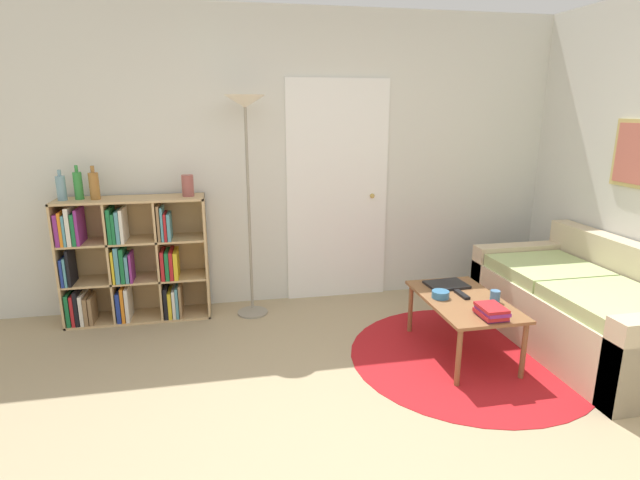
{
  "coord_description": "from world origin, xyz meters",
  "views": [
    {
      "loc": [
        -0.73,
        -2.06,
        1.76
      ],
      "look_at": [
        -0.04,
        1.31,
        0.85
      ],
      "focal_mm": 28.0,
      "sensor_mm": 36.0,
      "label": 1
    }
  ],
  "objects": [
    {
      "name": "ground_plane",
      "position": [
        0.0,
        0.0,
        0.0
      ],
      "size": [
        14.0,
        14.0,
        0.0
      ],
      "primitive_type": "plane",
      "color": "tan"
    },
    {
      "name": "wall_back",
      "position": [
        0.01,
        2.41,
        1.29
      ],
      "size": [
        7.76,
        0.11,
        2.6
      ],
      "color": "silver",
      "rests_on": "ground_plane"
    },
    {
      "name": "wall_right",
      "position": [
        2.4,
        1.19,
        1.3
      ],
      "size": [
        0.08,
        5.39,
        2.6
      ],
      "color": "silver",
      "rests_on": "ground_plane"
    },
    {
      "name": "rug",
      "position": [
        1.0,
        0.97,
        0.0
      ],
      "size": [
        1.74,
        1.74,
        0.01
      ],
      "color": "#B2191E",
      "rests_on": "ground_plane"
    },
    {
      "name": "bookshelf",
      "position": [
        -1.51,
        2.2,
        0.5
      ],
      "size": [
        1.18,
        0.34,
        1.05
      ],
      "color": "tan",
      "rests_on": "ground_plane"
    },
    {
      "name": "floor_lamp",
      "position": [
        -0.5,
        2.09,
        1.6
      ],
      "size": [
        0.33,
        0.33,
        1.86
      ],
      "color": "gray",
      "rests_on": "ground_plane"
    },
    {
      "name": "couch",
      "position": [
        1.96,
        0.96,
        0.29
      ],
      "size": [
        0.92,
        1.75,
        0.78
      ],
      "color": "#CCB793",
      "rests_on": "ground_plane"
    },
    {
      "name": "coffee_table",
      "position": [
        0.96,
        1.04,
        0.38
      ],
      "size": [
        0.55,
        0.92,
        0.43
      ],
      "color": "brown",
      "rests_on": "ground_plane"
    },
    {
      "name": "laptop",
      "position": [
        0.96,
        1.32,
        0.44
      ],
      "size": [
        0.32,
        0.25,
        0.02
      ],
      "color": "black",
      "rests_on": "coffee_table"
    },
    {
      "name": "bowl",
      "position": [
        0.81,
        1.1,
        0.45
      ],
      "size": [
        0.13,
        0.13,
        0.05
      ],
      "color": "teal",
      "rests_on": "coffee_table"
    },
    {
      "name": "book_stack_on_table",
      "position": [
        0.98,
        0.7,
        0.47
      ],
      "size": [
        0.16,
        0.22,
        0.08
      ],
      "color": "#7F287A",
      "rests_on": "coffee_table"
    },
    {
      "name": "cup",
      "position": [
        1.15,
        0.94,
        0.47
      ],
      "size": [
        0.07,
        0.07,
        0.09
      ],
      "color": "teal",
      "rests_on": "coffee_table"
    },
    {
      "name": "remote",
      "position": [
        0.98,
        1.1,
        0.44
      ],
      "size": [
        0.05,
        0.17,
        0.02
      ],
      "color": "black",
      "rests_on": "coffee_table"
    },
    {
      "name": "bottle_left",
      "position": [
        -1.96,
        2.19,
        1.15
      ],
      "size": [
        0.07,
        0.07,
        0.24
      ],
      "color": "#6B93A3",
      "rests_on": "bookshelf"
    },
    {
      "name": "bottle_middle",
      "position": [
        -1.84,
        2.22,
        1.16
      ],
      "size": [
        0.07,
        0.07,
        0.27
      ],
      "color": "#2D8438",
      "rests_on": "bookshelf"
    },
    {
      "name": "bottle_right",
      "position": [
        -1.71,
        2.19,
        1.16
      ],
      "size": [
        0.08,
        0.08,
        0.27
      ],
      "color": "olive",
      "rests_on": "bookshelf"
    },
    {
      "name": "vase_on_shelf",
      "position": [
        -0.99,
        2.2,
        1.14
      ],
      "size": [
        0.1,
        0.1,
        0.18
      ],
      "color": "#934C47",
      "rests_on": "bookshelf"
    }
  ]
}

